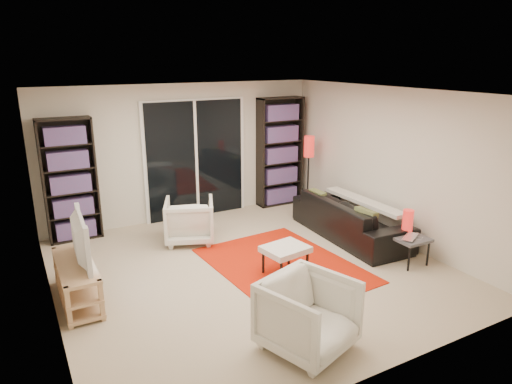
# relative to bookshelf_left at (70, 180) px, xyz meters

# --- Properties ---
(floor) EXTENTS (5.00, 5.00, 0.00)m
(floor) POSITION_rel_bookshelf_left_xyz_m (1.95, -2.33, -0.98)
(floor) COLOR beige
(floor) RESTS_ON ground
(wall_back) EXTENTS (5.00, 0.02, 2.40)m
(wall_back) POSITION_rel_bookshelf_left_xyz_m (1.95, 0.17, 0.22)
(wall_back) COLOR beige
(wall_back) RESTS_ON ground
(wall_front) EXTENTS (5.00, 0.02, 2.40)m
(wall_front) POSITION_rel_bookshelf_left_xyz_m (1.95, -4.83, 0.22)
(wall_front) COLOR beige
(wall_front) RESTS_ON ground
(wall_left) EXTENTS (0.02, 5.00, 2.40)m
(wall_left) POSITION_rel_bookshelf_left_xyz_m (-0.55, -2.33, 0.22)
(wall_left) COLOR beige
(wall_left) RESTS_ON ground
(wall_right) EXTENTS (0.02, 5.00, 2.40)m
(wall_right) POSITION_rel_bookshelf_left_xyz_m (4.45, -2.33, 0.22)
(wall_right) COLOR beige
(wall_right) RESTS_ON ground
(ceiling) EXTENTS (5.00, 5.00, 0.02)m
(ceiling) POSITION_rel_bookshelf_left_xyz_m (1.95, -2.33, 1.42)
(ceiling) COLOR white
(ceiling) RESTS_ON wall_back
(sliding_door) EXTENTS (1.92, 0.08, 2.16)m
(sliding_door) POSITION_rel_bookshelf_left_xyz_m (2.15, 0.13, 0.07)
(sliding_door) COLOR white
(sliding_door) RESTS_ON ground
(bookshelf_left) EXTENTS (0.80, 0.30, 1.95)m
(bookshelf_left) POSITION_rel_bookshelf_left_xyz_m (0.00, 0.00, 0.00)
(bookshelf_left) COLOR black
(bookshelf_left) RESTS_ON ground
(bookshelf_right) EXTENTS (0.90, 0.30, 2.10)m
(bookshelf_right) POSITION_rel_bookshelf_left_xyz_m (3.85, -0.00, 0.07)
(bookshelf_right) COLOR black
(bookshelf_right) RESTS_ON ground
(tv_stand) EXTENTS (0.40, 1.25, 0.50)m
(tv_stand) POSITION_rel_bookshelf_left_xyz_m (-0.27, -2.10, -0.71)
(tv_stand) COLOR tan
(tv_stand) RESTS_ON floor
(tv) EXTENTS (0.18, 1.01, 0.58)m
(tv) POSITION_rel_bookshelf_left_xyz_m (-0.25, -2.10, -0.18)
(tv) COLOR black
(tv) RESTS_ON tv_stand
(rug) EXTENTS (1.88, 2.45, 0.01)m
(rug) POSITION_rel_bookshelf_left_xyz_m (2.40, -2.46, -0.97)
(rug) COLOR red
(rug) RESTS_ON floor
(sofa) EXTENTS (0.97, 2.24, 0.64)m
(sofa) POSITION_rel_bookshelf_left_xyz_m (3.93, -2.06, -0.65)
(sofa) COLOR black
(sofa) RESTS_ON floor
(armchair_back) EXTENTS (0.98, 0.99, 0.69)m
(armchair_back) POSITION_rel_bookshelf_left_xyz_m (1.58, -0.98, -0.63)
(armchair_back) COLOR silver
(armchair_back) RESTS_ON floor
(armchair_front) EXTENTS (1.02, 1.03, 0.75)m
(armchair_front) POSITION_rel_bookshelf_left_xyz_m (1.60, -4.19, -0.60)
(armchair_front) COLOR silver
(armchair_front) RESTS_ON floor
(ottoman) EXTENTS (0.63, 0.55, 0.40)m
(ottoman) POSITION_rel_bookshelf_left_xyz_m (2.29, -2.69, -0.63)
(ottoman) COLOR silver
(ottoman) RESTS_ON floor
(side_table) EXTENTS (0.46, 0.46, 0.40)m
(side_table) POSITION_rel_bookshelf_left_xyz_m (4.00, -3.25, -0.62)
(side_table) COLOR #4B4B4F
(side_table) RESTS_ON floor
(laptop) EXTENTS (0.43, 0.38, 0.03)m
(laptop) POSITION_rel_bookshelf_left_xyz_m (3.99, -3.33, -0.56)
(laptop) COLOR silver
(laptop) RESTS_ON side_table
(table_lamp) EXTENTS (0.15, 0.15, 0.34)m
(table_lamp) POSITION_rel_bookshelf_left_xyz_m (4.09, -3.10, -0.41)
(table_lamp) COLOR red
(table_lamp) RESTS_ON side_table
(floor_lamp) EXTENTS (0.21, 0.21, 1.43)m
(floor_lamp) POSITION_rel_bookshelf_left_xyz_m (4.12, -0.59, 0.12)
(floor_lamp) COLOR black
(floor_lamp) RESTS_ON floor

